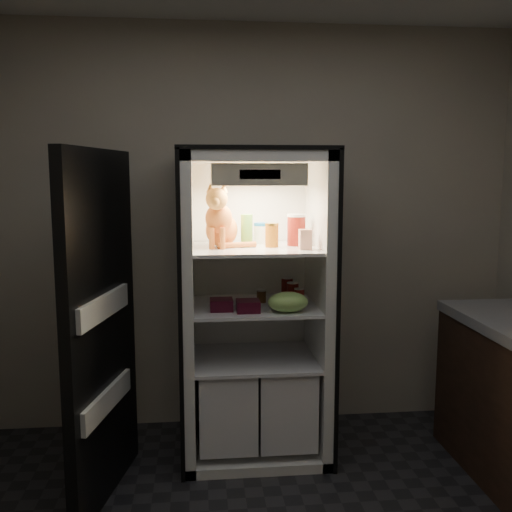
{
  "coord_description": "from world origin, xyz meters",
  "views": [
    {
      "loc": [
        -0.34,
        -2.03,
        1.72
      ],
      "look_at": [
        0.01,
        1.32,
        1.24
      ],
      "focal_mm": 40.0,
      "sensor_mm": 36.0,
      "label": 1
    }
  ],
  "objects_px": {
    "soda_can_a": "(287,288)",
    "grape_bag": "(288,302)",
    "soda_can_c": "(299,298)",
    "cream_carton": "(305,239)",
    "soda_can_b": "(293,293)",
    "condiment_jar": "(261,296)",
    "salsa_jar": "(272,235)",
    "berry_box_right": "(248,306)",
    "pepper_jar": "(296,230)",
    "parmesan_shaker": "(247,230)",
    "tabby_cat": "(220,223)",
    "berry_box_left": "(221,305)",
    "mayo_tub": "(261,233)",
    "refrigerator": "(254,326)"
  },
  "relations": [
    {
      "from": "mayo_tub",
      "to": "berry_box_right",
      "type": "relative_size",
      "value": 1.0
    },
    {
      "from": "tabby_cat",
      "to": "soda_can_c",
      "type": "relative_size",
      "value": 3.39
    },
    {
      "from": "salsa_jar",
      "to": "soda_can_c",
      "type": "xyz_separation_m",
      "value": [
        0.15,
        -0.1,
        -0.36
      ]
    },
    {
      "from": "grape_bag",
      "to": "soda_can_b",
      "type": "bearing_deg",
      "value": 72.79
    },
    {
      "from": "tabby_cat",
      "to": "pepper_jar",
      "type": "bearing_deg",
      "value": 14.74
    },
    {
      "from": "tabby_cat",
      "to": "soda_can_b",
      "type": "xyz_separation_m",
      "value": [
        0.43,
        -0.05,
        -0.43
      ]
    },
    {
      "from": "soda_can_a",
      "to": "salsa_jar",
      "type": "bearing_deg",
      "value": -129.64
    },
    {
      "from": "berry_box_left",
      "to": "berry_box_right",
      "type": "relative_size",
      "value": 0.99
    },
    {
      "from": "salsa_jar",
      "to": "berry_box_right",
      "type": "height_order",
      "value": "salsa_jar"
    },
    {
      "from": "mayo_tub",
      "to": "soda_can_a",
      "type": "xyz_separation_m",
      "value": [
        0.16,
        -0.03,
        -0.35
      ]
    },
    {
      "from": "soda_can_b",
      "to": "condiment_jar",
      "type": "xyz_separation_m",
      "value": [
        -0.18,
        0.07,
        -0.03
      ]
    },
    {
      "from": "grape_bag",
      "to": "refrigerator",
      "type": "bearing_deg",
      "value": 122.57
    },
    {
      "from": "salsa_jar",
      "to": "grape_bag",
      "type": "xyz_separation_m",
      "value": [
        0.07,
        -0.2,
        -0.36
      ]
    },
    {
      "from": "cream_carton",
      "to": "berry_box_right",
      "type": "distance_m",
      "value": 0.51
    },
    {
      "from": "soda_can_b",
      "to": "berry_box_left",
      "type": "xyz_separation_m",
      "value": [
        -0.44,
        -0.11,
        -0.03
      ]
    },
    {
      "from": "soda_can_c",
      "to": "condiment_jar",
      "type": "xyz_separation_m",
      "value": [
        -0.21,
        0.16,
        -0.02
      ]
    },
    {
      "from": "soda_can_b",
      "to": "mayo_tub",
      "type": "bearing_deg",
      "value": 133.25
    },
    {
      "from": "pepper_jar",
      "to": "soda_can_a",
      "type": "distance_m",
      "value": 0.39
    },
    {
      "from": "refrigerator",
      "to": "salsa_jar",
      "type": "distance_m",
      "value": 0.58
    },
    {
      "from": "cream_carton",
      "to": "berry_box_right",
      "type": "relative_size",
      "value": 0.88
    },
    {
      "from": "cream_carton",
      "to": "berry_box_left",
      "type": "xyz_separation_m",
      "value": [
        -0.49,
        0.01,
        -0.38
      ]
    },
    {
      "from": "soda_can_a",
      "to": "grape_bag",
      "type": "xyz_separation_m",
      "value": [
        -0.05,
        -0.34,
        -0.01
      ]
    },
    {
      "from": "soda_can_a",
      "to": "berry_box_right",
      "type": "bearing_deg",
      "value": -131.25
    },
    {
      "from": "salsa_jar",
      "to": "condiment_jar",
      "type": "distance_m",
      "value": 0.39
    },
    {
      "from": "pepper_jar",
      "to": "soda_can_a",
      "type": "height_order",
      "value": "pepper_jar"
    },
    {
      "from": "soda_can_a",
      "to": "soda_can_c",
      "type": "height_order",
      "value": "soda_can_a"
    },
    {
      "from": "cream_carton",
      "to": "soda_can_a",
      "type": "relative_size",
      "value": 0.85
    },
    {
      "from": "pepper_jar",
      "to": "berry_box_left",
      "type": "bearing_deg",
      "value": -158.98
    },
    {
      "from": "soda_can_b",
      "to": "salsa_jar",
      "type": "bearing_deg",
      "value": 175.86
    },
    {
      "from": "soda_can_a",
      "to": "berry_box_left",
      "type": "relative_size",
      "value": 1.04
    },
    {
      "from": "pepper_jar",
      "to": "grape_bag",
      "type": "relative_size",
      "value": 0.82
    },
    {
      "from": "soda_can_a",
      "to": "cream_carton",
      "type": "bearing_deg",
      "value": -77.44
    },
    {
      "from": "cream_carton",
      "to": "condiment_jar",
      "type": "bearing_deg",
      "value": 140.92
    },
    {
      "from": "pepper_jar",
      "to": "condiment_jar",
      "type": "xyz_separation_m",
      "value": [
        -0.21,
        0.0,
        -0.41
      ]
    },
    {
      "from": "grape_bag",
      "to": "berry_box_left",
      "type": "height_order",
      "value": "grape_bag"
    },
    {
      "from": "cream_carton",
      "to": "grape_bag",
      "type": "bearing_deg",
      "value": -146.09
    },
    {
      "from": "soda_can_b",
      "to": "soda_can_c",
      "type": "height_order",
      "value": "soda_can_b"
    },
    {
      "from": "soda_can_a",
      "to": "grape_bag",
      "type": "relative_size",
      "value": 0.59
    },
    {
      "from": "mayo_tub",
      "to": "soda_can_c",
      "type": "distance_m",
      "value": 0.49
    },
    {
      "from": "berry_box_left",
      "to": "pepper_jar",
      "type": "bearing_deg",
      "value": 21.02
    },
    {
      "from": "soda_can_b",
      "to": "grape_bag",
      "type": "distance_m",
      "value": 0.2
    },
    {
      "from": "mayo_tub",
      "to": "berry_box_right",
      "type": "distance_m",
      "value": 0.53
    },
    {
      "from": "grape_bag",
      "to": "parmesan_shaker",
      "type": "bearing_deg",
      "value": 126.62
    },
    {
      "from": "pepper_jar",
      "to": "berry_box_left",
      "type": "distance_m",
      "value": 0.65
    },
    {
      "from": "mayo_tub",
      "to": "berry_box_left",
      "type": "height_order",
      "value": "mayo_tub"
    },
    {
      "from": "parmesan_shaker",
      "to": "berry_box_right",
      "type": "xyz_separation_m",
      "value": [
        -0.02,
        -0.25,
        -0.41
      ]
    },
    {
      "from": "pepper_jar",
      "to": "grape_bag",
      "type": "bearing_deg",
      "value": -108.97
    },
    {
      "from": "soda_can_b",
      "to": "condiment_jar",
      "type": "height_order",
      "value": "soda_can_b"
    },
    {
      "from": "cream_carton",
      "to": "soda_can_c",
      "type": "xyz_separation_m",
      "value": [
        -0.03,
        0.03,
        -0.35
      ]
    },
    {
      "from": "grape_bag",
      "to": "soda_can_a",
      "type": "bearing_deg",
      "value": 81.86
    }
  ]
}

